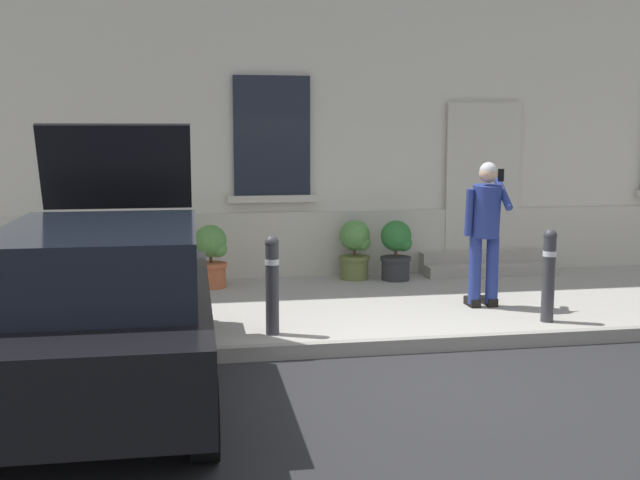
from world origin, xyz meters
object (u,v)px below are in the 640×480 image
(bollard_far_left, at_px, (272,281))
(planter_terracotta, at_px, (211,254))
(hatchback_car_black, at_px, (104,307))
(planter_charcoal, at_px, (396,249))
(person_on_phone, at_px, (485,225))
(bollard_near_person, at_px, (549,272))
(planter_olive, at_px, (355,248))
(planter_cream, at_px, (57,255))

(bollard_far_left, bearing_deg, planter_terracotta, 101.53)
(hatchback_car_black, height_order, planter_charcoal, hatchback_car_black)
(hatchback_car_black, distance_m, planter_terracotta, 4.03)
(person_on_phone, distance_m, planter_charcoal, 2.01)
(bollard_near_person, relative_size, planter_olive, 1.22)
(bollard_near_person, bearing_deg, planter_olive, 118.81)
(hatchback_car_black, xyz_separation_m, bollard_far_left, (1.56, 1.29, -0.09))
(bollard_near_person, relative_size, person_on_phone, 0.60)
(bollard_far_left, relative_size, planter_charcoal, 1.22)
(planter_terracotta, distance_m, planter_charcoal, 2.63)
(person_on_phone, bearing_deg, planter_terracotta, 139.54)
(person_on_phone, relative_size, planter_terracotta, 2.04)
(planter_cream, relative_size, planter_charcoal, 1.00)
(bollard_far_left, xyz_separation_m, planter_charcoal, (2.09, 2.67, -0.11))
(bollard_far_left, height_order, planter_olive, bollard_far_left)
(hatchback_car_black, xyz_separation_m, bollard_near_person, (4.65, 1.29, -0.09))
(bollard_near_person, bearing_deg, planter_cream, 153.15)
(bollard_far_left, height_order, planter_terracotta, bollard_far_left)
(person_on_phone, xyz_separation_m, planter_olive, (-1.14, 2.02, -0.55))
(planter_cream, xyz_separation_m, planter_olive, (4.12, -0.04, 0.00))
(person_on_phone, height_order, planter_terracotta, person_on_phone)
(planter_cream, height_order, planter_terracotta, same)
(bollard_near_person, height_order, person_on_phone, person_on_phone)
(bollard_near_person, bearing_deg, planter_charcoal, 110.43)
(person_on_phone, relative_size, planter_charcoal, 2.04)
(person_on_phone, distance_m, planter_olive, 2.38)
(bollard_far_left, distance_m, person_on_phone, 2.82)
(person_on_phone, bearing_deg, bollard_near_person, -73.92)
(person_on_phone, xyz_separation_m, planter_terracotta, (-3.19, 1.78, -0.55))
(hatchback_car_black, relative_size, planter_charcoal, 4.75)
(bollard_near_person, height_order, planter_terracotta, bollard_near_person)
(planter_cream, bearing_deg, hatchback_car_black, -76.19)
(hatchback_car_black, height_order, planter_cream, hatchback_car_black)
(bollard_near_person, xyz_separation_m, planter_olive, (-1.56, 2.84, -0.11))
(hatchback_car_black, bearing_deg, bollard_near_person, 15.51)
(hatchback_car_black, bearing_deg, person_on_phone, 26.49)
(planter_charcoal, bearing_deg, person_on_phone, -72.88)
(hatchback_car_black, relative_size, planter_terracotta, 4.75)
(hatchback_car_black, xyz_separation_m, planter_olive, (3.09, 4.13, -0.19))
(planter_terracotta, relative_size, planter_charcoal, 1.00)
(planter_terracotta, xyz_separation_m, planter_charcoal, (2.62, 0.07, 0.00))
(bollard_far_left, relative_size, planter_cream, 1.22)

